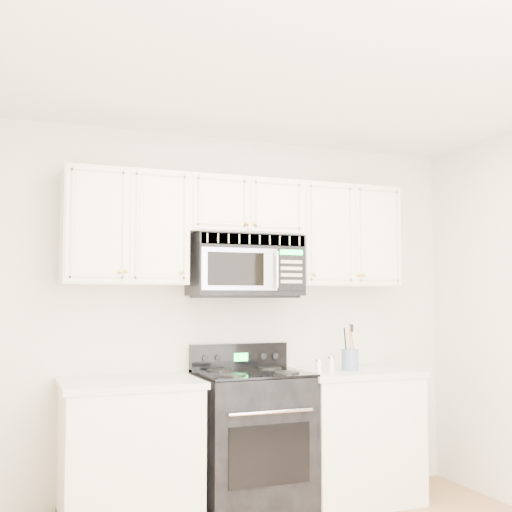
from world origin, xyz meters
name	(u,v)px	position (x,y,z in m)	size (l,w,h in m)	color
room	(357,327)	(0.00, 0.00, 1.30)	(3.51, 3.51, 2.61)	#A26D45
base_cabinet_left	(129,460)	(-0.80, 1.44, 0.43)	(0.86, 0.65, 0.92)	beige
base_cabinet_right	(353,439)	(0.80, 1.44, 0.43)	(0.86, 0.65, 0.92)	beige
range	(252,439)	(0.03, 1.45, 0.48)	(0.72, 0.66, 1.11)	black
upper_cabinets	(241,227)	(0.00, 1.58, 1.93)	(2.44, 0.37, 0.75)	beige
microwave	(245,265)	(0.02, 1.55, 1.66)	(0.77, 0.43, 0.42)	black
utensil_crock	(350,359)	(0.75, 1.39, 1.00)	(0.12, 0.12, 0.32)	slate
shaker_salt	(319,367)	(0.45, 1.28, 0.97)	(0.04, 0.04, 0.10)	white
shaker_pepper	(331,364)	(0.58, 1.34, 0.98)	(0.05, 0.05, 0.11)	white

